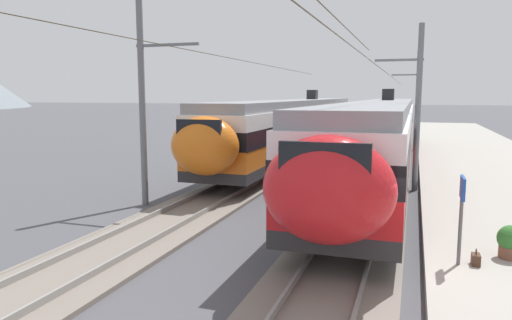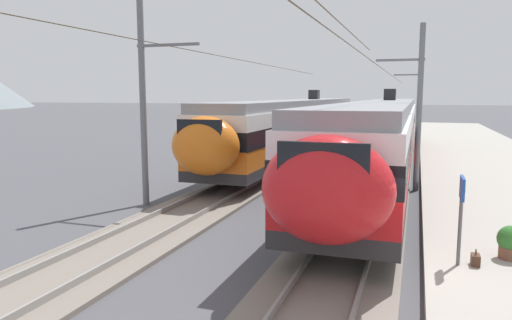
{
  "view_description": "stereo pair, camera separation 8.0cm",
  "coord_description": "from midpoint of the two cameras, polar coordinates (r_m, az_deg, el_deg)",
  "views": [
    {
      "loc": [
        -10.41,
        -0.35,
        4.19
      ],
      "look_at": [
        2.75,
        4.03,
        2.27
      ],
      "focal_mm": 33.26,
      "sensor_mm": 36.0,
      "label": 1
    },
    {
      "loc": [
        -10.39,
        -0.43,
        4.19
      ],
      "look_at": [
        2.75,
        4.03,
        2.27
      ],
      "focal_mm": 33.26,
      "sensor_mm": 36.0,
      "label": 2
    }
  ],
  "objects": [
    {
      "name": "ground_plane",
      "position": [
        11.22,
        15.89,
        -14.37
      ],
      "size": [
        400.0,
        400.0,
        0.0
      ],
      "primitive_type": "plane",
      "color": "#4C4C51"
    },
    {
      "name": "track_near",
      "position": [
        11.31,
        9.44,
        -13.62
      ],
      "size": [
        120.0,
        3.0,
        0.28
      ],
      "color": "slate",
      "rests_on": "ground"
    },
    {
      "name": "track_far",
      "position": [
        13.46,
        -16.42,
        -10.29
      ],
      "size": [
        120.0,
        3.0,
        0.28
      ],
      "color": "slate",
      "rests_on": "ground"
    },
    {
      "name": "train_near_platform",
      "position": [
        25.61,
        15.07,
        3.21
      ],
      "size": [
        33.72,
        3.0,
        4.27
      ],
      "color": "#2D2D30",
      "rests_on": "track_near"
    },
    {
      "name": "train_far_track",
      "position": [
        31.89,
        5.16,
        4.3
      ],
      "size": [
        30.95,
        2.98,
        4.27
      ],
      "color": "#2D2D30",
      "rests_on": "track_far"
    },
    {
      "name": "catenary_mast_mid",
      "position": [
        21.66,
        18.82,
        6.36
      ],
      "size": [
        40.37,
        2.04,
        7.19
      ],
      "color": "slate",
      "rests_on": "ground"
    },
    {
      "name": "catenary_mast_east",
      "position": [
        37.62,
        18.88,
        7.01
      ],
      "size": [
        40.37,
        2.04,
        7.49
      ],
      "color": "slate",
      "rests_on": "ground"
    },
    {
      "name": "catenary_mast_far_side",
      "position": [
        18.2,
        -12.93,
        7.66
      ],
      "size": [
        40.37,
        2.5,
        8.03
      ],
      "color": "slate",
      "rests_on": "ground"
    },
    {
      "name": "platform_sign",
      "position": [
        11.57,
        23.67,
        -4.51
      ],
      "size": [
        0.7,
        0.08,
        2.02
      ],
      "color": "#59595B",
      "rests_on": "platform_slab"
    },
    {
      "name": "handbag_near_sign",
      "position": [
        12.04,
        25.06,
        -10.81
      ],
      "size": [
        0.32,
        0.18,
        0.39
      ],
      "color": "#472D1E",
      "rests_on": "platform_slab"
    },
    {
      "name": "potted_plant_by_shelter",
      "position": [
        12.79,
        28.49,
        -8.58
      ],
      "size": [
        0.63,
        0.63,
        0.79
      ],
      "color": "brown",
      "rests_on": "platform_slab"
    }
  ]
}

